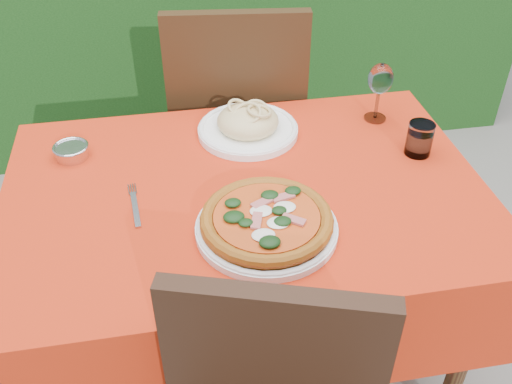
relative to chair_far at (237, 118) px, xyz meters
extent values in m
plane|color=slate|center=(-0.07, -0.62, -0.59)|extent=(60.00, 60.00, 0.00)
cube|color=#4D3318|center=(-0.07, -0.62, 0.13)|extent=(1.20, 0.80, 0.04)
cylinder|color=#4D3318|center=(0.47, -0.96, -0.24)|extent=(0.05, 0.05, 0.70)
cylinder|color=#4D3318|center=(-0.61, -0.28, -0.24)|extent=(0.05, 0.05, 0.70)
cylinder|color=#4D3318|center=(0.47, -0.28, -0.24)|extent=(0.05, 0.05, 0.70)
cube|color=red|center=(-0.07, -0.62, 0.00)|extent=(1.26, 0.86, 0.32)
cube|color=black|center=(-0.10, -1.16, 0.12)|extent=(0.42, 0.17, 0.46)
cube|color=black|center=(0.01, 0.09, -0.09)|extent=(0.52, 0.52, 0.04)
cube|color=black|center=(-0.01, -0.11, 0.19)|extent=(0.47, 0.10, 0.51)
cylinder|color=black|center=(0.23, 0.27, -0.35)|extent=(0.04, 0.04, 0.48)
cylinder|color=black|center=(-0.16, 0.32, -0.35)|extent=(0.04, 0.04, 0.48)
cylinder|color=black|center=(0.19, -0.13, -0.35)|extent=(0.04, 0.04, 0.48)
cylinder|color=black|center=(-0.21, -0.08, -0.35)|extent=(0.04, 0.04, 0.48)
cylinder|color=white|center=(-0.05, -0.80, 0.17)|extent=(0.34, 0.34, 0.02)
cylinder|color=#C3741B|center=(-0.05, -0.80, 0.19)|extent=(0.32, 0.32, 0.02)
cylinder|color=#A3280A|center=(-0.05, -0.80, 0.20)|extent=(0.26, 0.26, 0.01)
cylinder|color=white|center=(-0.02, -0.36, 0.17)|extent=(0.30, 0.30, 0.02)
ellipsoid|color=beige|center=(-0.02, -0.36, 0.20)|extent=(0.22, 0.22, 0.08)
cylinder|color=silver|center=(0.44, -0.55, 0.21)|extent=(0.07, 0.07, 0.10)
cylinder|color=#A2C2DC|center=(0.44, -0.55, 0.19)|extent=(0.06, 0.06, 0.07)
cylinder|color=silver|center=(0.38, -0.34, 0.16)|extent=(0.07, 0.07, 0.01)
cylinder|color=silver|center=(0.38, -0.34, 0.21)|extent=(0.01, 0.01, 0.09)
ellipsoid|color=silver|center=(0.38, -0.34, 0.30)|extent=(0.08, 0.08, 0.09)
cube|color=#ACADB3|center=(-0.35, -0.66, 0.16)|extent=(0.04, 0.19, 0.01)
cylinder|color=silver|center=(-0.52, -0.39, 0.18)|extent=(0.09, 0.09, 0.03)
camera|label=1|loc=(-0.25, -1.79, 1.07)|focal=40.00mm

